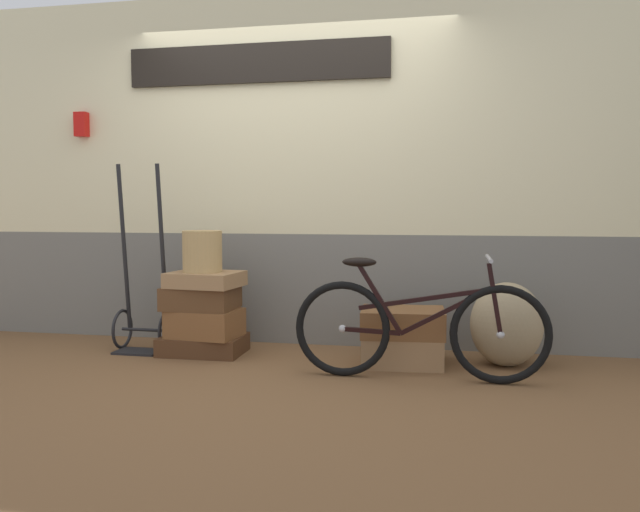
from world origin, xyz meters
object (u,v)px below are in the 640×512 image
object	(u,v)px
suitcase_4	(403,349)
burlap_sack	(507,324)
suitcase_3	(205,279)
suitcase_1	(205,323)
suitcase_2	(201,298)
suitcase_5	(403,322)
bicycle	(418,328)
luggage_trolley	(143,308)
wicker_basket	(202,251)
suitcase_0	(203,345)

from	to	relation	value
suitcase_4	burlap_sack	size ratio (longest dim) A/B	0.95
suitcase_3	burlap_sack	xyz separation A→B (m)	(2.15, 0.07, -0.27)
suitcase_1	suitcase_3	distance (m)	0.32
suitcase_2	burlap_sack	bearing A→B (deg)	2.47
suitcase_5	bicycle	xyz separation A→B (m)	(0.13, -0.38, 0.04)
suitcase_5	burlap_sack	size ratio (longest dim) A/B	0.98
suitcase_1	luggage_trolley	size ratio (longest dim) A/B	0.35
suitcase_1	burlap_sack	world-z (taller)	burlap_sack
luggage_trolley	suitcase_1	bearing A→B (deg)	-5.49
suitcase_2	wicker_basket	distance (m)	0.35
suitcase_0	suitcase_2	bearing A→B (deg)	-147.11
suitcase_4	wicker_basket	bearing A→B (deg)	176.74
suitcase_2	wicker_basket	size ratio (longest dim) A/B	1.67
suitcase_3	suitcase_5	bearing A→B (deg)	4.68
suitcase_4	suitcase_5	size ratio (longest dim) A/B	0.97
suitcase_3	suitcase_5	distance (m)	1.48
suitcase_4	wicker_basket	size ratio (longest dim) A/B	1.81
bicycle	suitcase_5	bearing A→B (deg)	108.05
suitcase_4	suitcase_2	bearing A→B (deg)	175.97
burlap_sack	luggage_trolley	bearing A→B (deg)	-179.33
suitcase_5	bicycle	size ratio (longest dim) A/B	0.35
suitcase_1	bicycle	xyz separation A→B (m)	(1.58, -0.40, 0.10)
suitcase_2	bicycle	world-z (taller)	bicycle
suitcase_1	bicycle	world-z (taller)	bicycle
suitcase_5	burlap_sack	bearing A→B (deg)	4.04
wicker_basket	luggage_trolley	bearing A→B (deg)	174.47
suitcase_0	suitcase_1	world-z (taller)	suitcase_1
wicker_basket	bicycle	size ratio (longest dim) A/B	0.19
suitcase_4	burlap_sack	bearing A→B (deg)	2.62
suitcase_5	bicycle	bearing A→B (deg)	-75.95
suitcase_0	burlap_sack	xyz separation A→B (m)	(2.18, 0.05, 0.22)
suitcase_3	burlap_sack	world-z (taller)	suitcase_3
wicker_basket	suitcase_5	bearing A→B (deg)	-0.76
suitcase_2	luggage_trolley	distance (m)	0.49
suitcase_2	suitcase_3	world-z (taller)	suitcase_3
suitcase_3	suitcase_5	world-z (taller)	suitcase_3
suitcase_1	burlap_sack	size ratio (longest dim) A/B	0.86
suitcase_5	burlap_sack	world-z (taller)	burlap_sack
suitcase_1	luggage_trolley	xyz separation A→B (m)	(-0.52, 0.05, 0.09)
suitcase_5	luggage_trolley	distance (m)	1.97
luggage_trolley	suitcase_2	bearing A→B (deg)	-3.43
suitcase_3	suitcase_4	distance (m)	1.52
suitcase_4	bicycle	bearing A→B (deg)	-76.33
suitcase_1	suitcase_4	world-z (taller)	suitcase_1
suitcase_1	luggage_trolley	bearing A→B (deg)	-179.32
wicker_basket	bicycle	bearing A→B (deg)	-14.22
suitcase_4	suitcase_5	world-z (taller)	suitcase_5
suitcase_2	suitcase_5	size ratio (longest dim) A/B	0.90
suitcase_1	bicycle	bearing A→B (deg)	-8.13
suitcase_0	suitcase_2	xyz separation A→B (m)	(-0.01, -0.01, 0.35)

